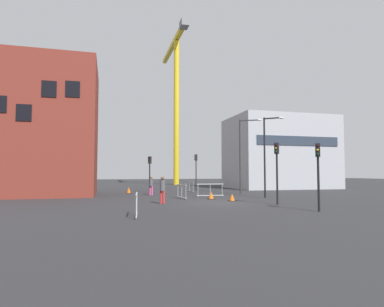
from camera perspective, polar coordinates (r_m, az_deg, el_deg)
name	(u,v)px	position (r m, az deg, el deg)	size (l,w,h in m)	color
ground	(216,203)	(21.82, 4.27, -8.66)	(160.00, 160.00, 0.00)	#28282B
brick_building	(46,129)	(31.64, -24.37, 3.95)	(8.69, 8.05, 11.76)	maroon
office_block	(279,153)	(43.85, 15.07, 0.09)	(12.74, 9.02, 9.15)	#A8AAB2
construction_crane	(176,86)	(55.78, -2.84, 11.77)	(1.21, 18.28, 25.17)	yellow
streetlamp_tall	(243,149)	(31.06, 8.98, 0.76)	(1.92, 1.10, 7.06)	#2D2D30
streetlamp_short	(267,150)	(26.77, 13.07, 0.64)	(1.34, 1.06, 6.48)	black
traffic_light_verge	(196,166)	(36.61, 0.71, -2.26)	(0.39, 0.33, 4.07)	#232326
traffic_light_median	(277,163)	(21.09, 14.71, -1.61)	(0.37, 0.37, 3.89)	black
traffic_light_far	(150,168)	(32.42, -7.47, -2.58)	(0.37, 0.37, 3.61)	black
traffic_light_island	(318,165)	(18.12, 21.31, -1.93)	(0.36, 0.38, 3.53)	black
pedestrian_walking	(162,188)	(21.24, -5.23, -6.03)	(0.34, 0.34, 1.75)	red
pedestrian_waiting	(151,184)	(29.03, -7.22, -5.34)	(0.34, 0.34, 1.72)	#D14C8C
safety_barrier_right_run	(189,186)	(33.96, -0.45, -5.82)	(0.29, 2.51, 1.08)	#9EA0A5
safety_barrier_rear	(182,191)	(25.11, -1.81, -6.68)	(0.27, 2.16, 1.08)	#B2B5BA
safety_barrier_front	(137,204)	(15.10, -9.73, -8.84)	(0.25, 1.85, 1.08)	#B2B5BA
safety_barrier_left_run	(210,190)	(27.36, 3.22, -6.41)	(2.35, 0.12, 1.08)	#B2B5BA
traffic_cone_striped	(211,196)	(24.94, 3.40, -7.42)	(0.54, 0.54, 0.54)	black
traffic_cone_by_barrier	(129,190)	(32.51, -11.08, -6.40)	(0.56, 0.56, 0.57)	black
traffic_cone_orange	(232,198)	(23.35, 7.06, -7.71)	(0.51, 0.51, 0.52)	black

